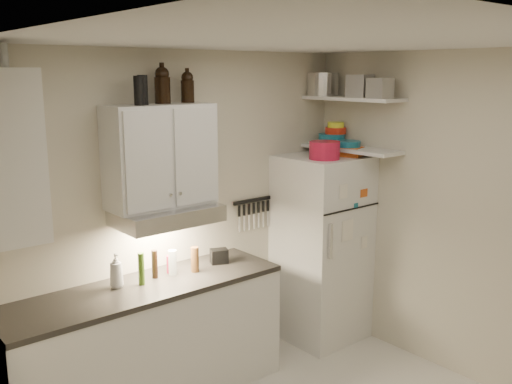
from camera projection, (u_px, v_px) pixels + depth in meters
ceiling at (325, 39)px, 3.20m from camera, size 3.20×3.00×0.02m
back_wall at (184, 214)px, 4.60m from camera, size 3.20×0.02×2.60m
left_wall at (59, 338)px, 2.46m from camera, size 0.02×3.00×2.60m
right_wall at (462, 218)px, 4.48m from camera, size 0.02×3.00×2.60m
base_cabinet at (147, 347)px, 4.20m from camera, size 2.10×0.60×0.88m
countertop at (144, 288)px, 4.11m from camera, size 2.10×0.62×0.04m
upper_cabinet at (160, 156)px, 4.17m from camera, size 0.80×0.33×0.75m
side_cabinet at (3, 155)px, 3.33m from camera, size 0.33×0.55×1.00m
range_hood at (167, 215)px, 4.21m from camera, size 0.76×0.46×0.12m
fridge at (322, 248)px, 5.22m from camera, size 0.70×0.68×1.70m
shelf_hi at (352, 99)px, 4.96m from camera, size 0.30×0.95×0.03m
shelf_lo at (351, 149)px, 5.05m from camera, size 0.30×0.95×0.03m
knife_strip at (253, 200)px, 5.02m from camera, size 0.42×0.02×0.03m
dutch_oven at (325, 150)px, 4.84m from camera, size 0.27×0.27×0.15m
book_stack at (348, 152)px, 5.03m from camera, size 0.26×0.29×0.08m
spice_jar at (330, 150)px, 5.02m from camera, size 0.09×0.09×0.11m
stock_pot at (323, 84)px, 5.20m from camera, size 0.35×0.35×0.21m
tin_a at (360, 86)px, 4.82m from camera, size 0.22×0.21×0.19m
tin_b at (380, 88)px, 4.66m from camera, size 0.17×0.17×0.17m
bowl_teal at (332, 139)px, 5.25m from camera, size 0.24×0.24×0.10m
bowl_orange at (336, 131)px, 5.24m from camera, size 0.19×0.19×0.06m
bowl_yellow at (336, 125)px, 5.23m from camera, size 0.15×0.15×0.05m
plates at (348, 144)px, 5.04m from camera, size 0.29×0.29×0.06m
growler_a at (162, 85)px, 4.14m from camera, size 0.12×0.12×0.27m
growler_b at (187, 87)px, 4.28m from camera, size 0.13×0.13×0.24m
thermos_a at (143, 90)px, 3.96m from camera, size 0.08×0.08×0.21m
thermos_b at (139, 91)px, 3.93m from camera, size 0.09×0.09×0.20m
soap_bottle at (116, 269)px, 4.04m from camera, size 0.12×0.12×0.28m
pepper_mill at (195, 259)px, 4.37m from camera, size 0.07×0.07×0.20m
oil_bottle at (141, 269)px, 4.10m from camera, size 0.06×0.06×0.24m
vinegar_bottle at (155, 264)px, 4.24m from camera, size 0.06×0.06×0.21m
clear_bottle at (173, 262)px, 4.31m from camera, size 0.07×0.07×0.19m
red_jar at (171, 264)px, 4.36m from camera, size 0.08×0.08×0.13m
caddy at (219, 256)px, 4.58m from camera, size 0.16×0.14×0.12m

